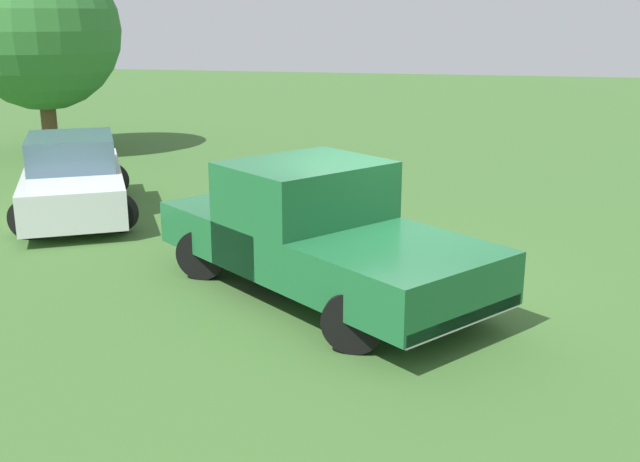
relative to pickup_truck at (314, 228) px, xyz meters
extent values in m
plane|color=#3D662D|center=(0.82, 0.56, -0.91)|extent=(80.00, 80.00, 0.00)
cylinder|color=black|center=(1.90, -0.38, -0.55)|extent=(0.72, 0.22, 0.72)
cylinder|color=black|center=(0.87, -1.73, -0.55)|extent=(0.72, 0.22, 0.72)
cylinder|color=black|center=(-0.66, 1.57, -0.55)|extent=(0.72, 0.22, 0.72)
cylinder|color=black|center=(-1.69, 0.22, -0.55)|extent=(0.72, 0.22, 0.72)
cube|color=#1E6638|center=(1.31, -1.00, -0.21)|extent=(2.81, 2.81, 0.64)
cube|color=#1E6638|center=(-0.14, 0.10, 0.17)|extent=(2.49, 2.56, 1.40)
cube|color=slate|center=(-0.14, 0.10, 0.61)|extent=(2.20, 2.29, 0.48)
cube|color=#1E6638|center=(-0.94, 0.71, -0.23)|extent=(3.13, 3.05, 0.60)
cube|color=silver|center=(2.06, -1.57, -0.47)|extent=(1.26, 1.60, 0.16)
cylinder|color=black|center=(-4.01, 2.19, -0.58)|extent=(0.67, 0.20, 0.67)
cylinder|color=black|center=(-5.30, 1.46, -0.58)|extent=(0.67, 0.20, 0.67)
cylinder|color=black|center=(-5.43, 4.68, -0.58)|extent=(0.67, 0.20, 0.67)
cylinder|color=black|center=(-6.72, 3.94, -0.58)|extent=(0.67, 0.20, 0.67)
cube|color=white|center=(-5.37, 3.07, -0.37)|extent=(3.66, 4.63, 0.68)
cube|color=slate|center=(-5.47, 3.26, 0.27)|extent=(2.28, 2.42, 0.60)
cylinder|color=brown|center=(-9.55, 9.02, 0.09)|extent=(0.42, 0.42, 2.01)
sphere|color=#337533|center=(-9.55, 9.02, 2.35)|extent=(4.18, 4.18, 4.18)
camera|label=1|loc=(2.24, -9.44, 2.73)|focal=42.50mm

